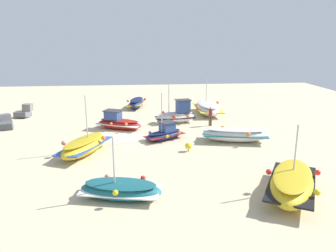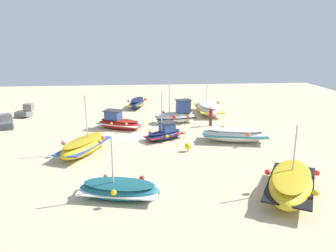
{
  "view_description": "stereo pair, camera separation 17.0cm",
  "coord_description": "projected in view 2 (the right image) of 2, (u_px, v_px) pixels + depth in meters",
  "views": [
    {
      "loc": [
        -25.67,
        -0.22,
        7.78
      ],
      "look_at": [
        -0.36,
        -2.68,
        0.9
      ],
      "focal_mm": 35.24,
      "sensor_mm": 36.0,
      "label": 1
    },
    {
      "loc": [
        -25.69,
        -0.39,
        7.78
      ],
      "look_at": [
        -0.36,
        -2.68,
        0.9
      ],
      "focal_mm": 35.24,
      "sensor_mm": 36.0,
      "label": 2
    }
  ],
  "objects": [
    {
      "name": "fishing_boat_2",
      "position": [
        119.0,
        122.0,
        28.8
      ],
      "size": [
        3.05,
        4.32,
        1.63
      ],
      "rotation": [
        0.0,
        0.0,
        1.14
      ],
      "color": "maroon",
      "rests_on": "ground_plane"
    },
    {
      "name": "fishing_boat_0",
      "position": [
        208.0,
        108.0,
        34.35
      ],
      "size": [
        5.48,
        2.86,
        3.68
      ],
      "rotation": [
        0.0,
        0.0,
        3.13
      ],
      "color": "white",
      "rests_on": "ground_plane"
    },
    {
      "name": "fishing_boat_8",
      "position": [
        119.0,
        189.0,
        16.41
      ],
      "size": [
        2.51,
        4.38,
        3.26
      ],
      "rotation": [
        0.0,
        0.0,
        4.49
      ],
      "color": "#1E6670",
      "rests_on": "ground_plane"
    },
    {
      "name": "fishing_boat_4",
      "position": [
        235.0,
        135.0,
        25.23
      ],
      "size": [
        2.9,
        5.29,
        1.13
      ],
      "rotation": [
        0.0,
        0.0,
        1.37
      ],
      "color": "white",
      "rests_on": "ground_plane"
    },
    {
      "name": "person_walking",
      "position": [
        211.0,
        115.0,
        29.62
      ],
      "size": [
        0.32,
        0.32,
        1.74
      ],
      "rotation": [
        0.0,
        0.0,
        0.27
      ],
      "color": "brown",
      "rests_on": "ground_plane"
    },
    {
      "name": "fishing_boat_7",
      "position": [
        291.0,
        183.0,
        16.59
      ],
      "size": [
        5.66,
        4.44,
        3.59
      ],
      "rotation": [
        0.0,
        0.0,
        2.63
      ],
      "color": "gold",
      "rests_on": "ground_plane"
    },
    {
      "name": "fishing_boat_6",
      "position": [
        165.0,
        133.0,
        25.84
      ],
      "size": [
        2.85,
        3.53,
        3.74
      ],
      "rotation": [
        0.0,
        0.0,
        5.25
      ],
      "color": "navy",
      "rests_on": "ground_plane"
    },
    {
      "name": "fishing_boat_5",
      "position": [
        84.0,
        146.0,
        22.58
      ],
      "size": [
        5.1,
        3.65,
        4.06
      ],
      "rotation": [
        0.0,
        0.0,
        2.72
      ],
      "color": "gold",
      "rests_on": "ground_plane"
    },
    {
      "name": "fishing_boat_3",
      "position": [
        177.0,
        115.0,
        30.75
      ],
      "size": [
        1.92,
        3.93,
        3.74
      ],
      "rotation": [
        0.0,
        0.0,
        4.87
      ],
      "color": "white",
      "rests_on": "ground_plane"
    },
    {
      "name": "ground_plane",
      "position": [
        135.0,
        136.0,
        26.7
      ],
      "size": [
        59.6,
        59.6,
        0.0
      ],
      "primitive_type": "plane",
      "color": "beige"
    },
    {
      "name": "fishing_boat_1",
      "position": [
        137.0,
        103.0,
        37.48
      ],
      "size": [
        4.25,
        2.22,
        1.08
      ],
      "rotation": [
        0.0,
        0.0,
        6.12
      ],
      "color": "navy",
      "rests_on": "ground_plane"
    },
    {
      "name": "mooring_buoy_0",
      "position": [
        188.0,
        146.0,
        23.1
      ],
      "size": [
        0.47,
        0.47,
        0.62
      ],
      "color": "#3F3F42",
      "rests_on": "ground_plane"
    }
  ]
}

